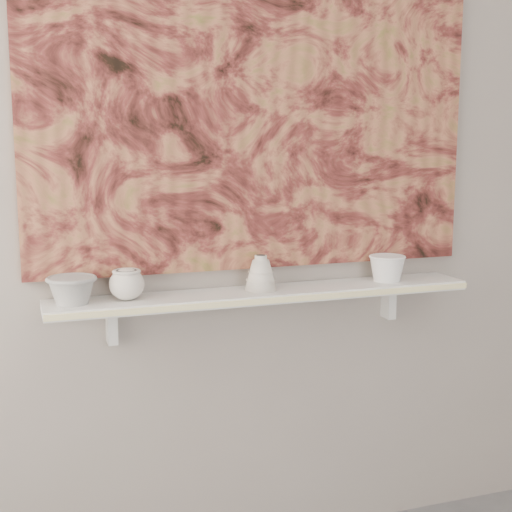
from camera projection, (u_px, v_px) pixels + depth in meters
name	position (u px, v px, depth m)	size (l,w,h in m)	color
wall_back	(256.00, 158.00, 2.33)	(3.60, 3.60, 0.00)	gray
shelf	(266.00, 294.00, 2.31)	(1.40, 0.18, 0.03)	silver
shelf_stripe	(276.00, 300.00, 2.22)	(1.40, 0.01, 0.02)	#FBEEA7
bracket_left	(112.00, 325.00, 2.22)	(0.03, 0.06, 0.12)	silver
bracket_right	(388.00, 301.00, 2.54)	(0.03, 0.06, 0.12)	silver
painting	(258.00, 99.00, 2.28)	(1.50, 0.03, 1.10)	maroon
house_motif	(381.00, 192.00, 2.47)	(0.09, 0.00, 0.08)	black
bowl_grey	(72.00, 290.00, 2.10)	(0.15, 0.15, 0.09)	gray
cup_cream	(127.00, 284.00, 2.15)	(0.11, 0.11, 0.10)	silver
bell_vessel	(261.00, 273.00, 2.29)	(0.10, 0.10, 0.11)	silver
bowl_white	(387.00, 268.00, 2.44)	(0.12, 0.12, 0.09)	white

